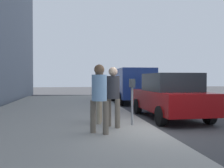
% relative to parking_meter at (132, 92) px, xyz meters
% --- Properties ---
extents(ground_plane, '(80.00, 80.00, 0.00)m').
position_rel_parking_meter_xyz_m(ground_plane, '(-0.43, -0.60, -1.17)').
color(ground_plane, '#38383A').
rests_on(ground_plane, ground).
extents(sidewalk_slab, '(28.00, 6.00, 0.15)m').
position_rel_parking_meter_xyz_m(sidewalk_slab, '(-0.43, 2.40, -1.09)').
color(sidewalk_slab, gray).
rests_on(sidewalk_slab, ground_plane).
extents(parking_meter, '(0.36, 0.12, 1.41)m').
position_rel_parking_meter_xyz_m(parking_meter, '(0.00, 0.00, 0.00)').
color(parking_meter, gray).
rests_on(parking_meter, sidewalk_slab).
extents(pedestrian_at_meter, '(0.47, 0.38, 1.75)m').
position_rel_parking_meter_xyz_m(pedestrian_at_meter, '(-0.24, 0.63, 0.02)').
color(pedestrian_at_meter, '#726656').
rests_on(pedestrian_at_meter, sidewalk_slab).
extents(pedestrian_bystander, '(0.40, 0.45, 1.78)m').
position_rel_parking_meter_xyz_m(pedestrian_bystander, '(-1.03, 1.11, 0.04)').
color(pedestrian_bystander, '#726656').
rests_on(pedestrian_bystander, sidewalk_slab).
extents(parking_officer, '(0.52, 0.37, 1.72)m').
position_rel_parking_meter_xyz_m(parking_officer, '(0.51, 0.95, -0.01)').
color(parking_officer, tan).
rests_on(parking_officer, sidewalk_slab).
extents(parked_sedan_near, '(4.42, 2.01, 1.77)m').
position_rel_parking_meter_xyz_m(parked_sedan_near, '(1.86, -1.95, -0.27)').
color(parked_sedan_near, maroon).
rests_on(parked_sedan_near, ground_plane).
extents(parked_van_far, '(5.25, 2.22, 2.18)m').
position_rel_parking_meter_xyz_m(parked_van_far, '(8.42, -1.95, 0.09)').
color(parked_van_far, navy).
rests_on(parked_van_far, ground_plane).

